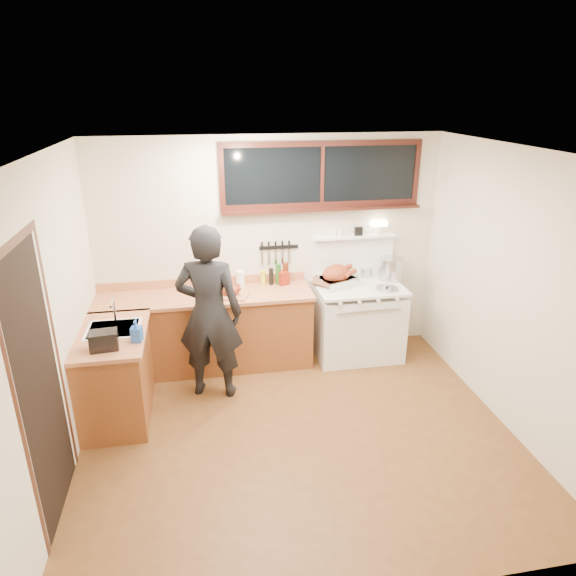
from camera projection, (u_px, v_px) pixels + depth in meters
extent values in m
cube|color=#573317|center=(299.00, 434.00, 4.88)|extent=(4.00, 3.50, 0.02)
cube|color=beige|center=(270.00, 248.00, 6.03)|extent=(4.00, 0.05, 2.60)
cube|color=beige|center=(365.00, 435.00, 2.78)|extent=(4.00, 0.05, 2.60)
cube|color=beige|center=(50.00, 325.00, 4.07)|extent=(0.05, 3.50, 2.60)
cube|color=beige|center=(514.00, 292.00, 4.74)|extent=(0.05, 3.50, 2.60)
cube|color=white|center=(301.00, 149.00, 3.93)|extent=(4.00, 3.50, 0.05)
cube|color=brown|center=(206.00, 332.00, 5.92)|extent=(2.40, 0.60, 0.86)
cube|color=#BB714A|center=(204.00, 297.00, 5.75)|extent=(2.44, 0.64, 0.04)
cube|color=#BB714A|center=(203.00, 282.00, 5.99)|extent=(2.40, 0.03, 0.10)
sphere|color=#B78C38|center=(110.00, 328.00, 5.40)|extent=(0.03, 0.03, 0.03)
sphere|color=#B78C38|center=(159.00, 325.00, 5.48)|extent=(0.03, 0.03, 0.03)
sphere|color=#B78C38|center=(206.00, 321.00, 5.56)|extent=(0.03, 0.03, 0.03)
sphere|color=#B78C38|center=(252.00, 318.00, 5.65)|extent=(0.03, 0.03, 0.03)
sphere|color=#B78C38|center=(292.00, 315.00, 5.72)|extent=(0.03, 0.03, 0.03)
cube|color=brown|center=(116.00, 376.00, 5.01)|extent=(0.60, 1.05, 0.86)
cube|color=#BB714A|center=(112.00, 335.00, 4.85)|extent=(0.64, 1.09, 0.04)
cube|color=white|center=(114.00, 335.00, 4.94)|extent=(0.45, 0.40, 0.14)
cube|color=white|center=(113.00, 329.00, 4.91)|extent=(0.50, 0.45, 0.01)
cylinder|color=silver|center=(114.00, 311.00, 5.04)|extent=(0.02, 0.02, 0.24)
cylinder|color=silver|center=(112.00, 303.00, 4.92)|extent=(0.02, 0.18, 0.02)
cube|color=white|center=(357.00, 324.00, 6.18)|extent=(1.00, 0.70, 0.82)
cube|color=white|center=(359.00, 287.00, 6.01)|extent=(1.02, 0.72, 0.03)
cube|color=white|center=(367.00, 328.00, 5.83)|extent=(0.88, 0.02, 0.46)
cylinder|color=silver|center=(369.00, 311.00, 5.72)|extent=(0.75, 0.02, 0.02)
cylinder|color=white|center=(340.00, 304.00, 5.63)|extent=(0.04, 0.03, 0.04)
cylinder|color=white|center=(360.00, 302.00, 5.67)|extent=(0.04, 0.03, 0.04)
cylinder|color=white|center=(379.00, 301.00, 5.71)|extent=(0.04, 0.03, 0.04)
cylinder|color=white|center=(397.00, 300.00, 5.74)|extent=(0.04, 0.03, 0.04)
cube|color=white|center=(352.00, 257.00, 6.20)|extent=(1.00, 0.05, 0.50)
cube|color=white|center=(354.00, 237.00, 6.08)|extent=(1.00, 0.12, 0.03)
cylinder|color=white|center=(379.00, 230.00, 6.11)|extent=(0.10, 0.10, 0.10)
cube|color=#FFE5B2|center=(379.00, 223.00, 6.08)|extent=(0.19, 0.09, 0.06)
cube|color=black|center=(358.00, 231.00, 6.06)|extent=(0.09, 0.05, 0.10)
cylinder|color=white|center=(340.00, 233.00, 6.03)|extent=(0.04, 0.04, 0.09)
cylinder|color=white|center=(335.00, 233.00, 6.02)|extent=(0.04, 0.04, 0.09)
cube|color=black|center=(322.00, 175.00, 5.79)|extent=(2.20, 0.01, 0.62)
cube|color=black|center=(323.00, 143.00, 5.66)|extent=(2.32, 0.04, 0.06)
cube|color=black|center=(321.00, 204.00, 5.91)|extent=(2.32, 0.04, 0.06)
cube|color=black|center=(222.00, 177.00, 5.60)|extent=(0.06, 0.04, 0.62)
cube|color=black|center=(416.00, 172.00, 5.97)|extent=(0.06, 0.04, 0.62)
cube|color=black|center=(322.00, 175.00, 5.78)|extent=(0.04, 0.04, 0.62)
cube|color=black|center=(322.00, 209.00, 5.88)|extent=(2.32, 0.13, 0.03)
cube|color=black|center=(42.00, 389.00, 3.66)|extent=(0.01, 0.86, 2.10)
cube|color=black|center=(22.00, 431.00, 3.22)|extent=(0.01, 0.07, 2.10)
cube|color=black|center=(58.00, 357.00, 4.11)|extent=(0.01, 0.07, 2.10)
cube|color=black|center=(13.00, 243.00, 3.27)|extent=(0.01, 1.04, 0.07)
cube|color=black|center=(279.00, 247.00, 6.01)|extent=(0.46, 0.02, 0.04)
cube|color=silver|center=(262.00, 258.00, 6.00)|extent=(0.02, 0.00, 0.18)
cube|color=black|center=(262.00, 246.00, 5.95)|extent=(0.02, 0.02, 0.10)
cube|color=silver|center=(269.00, 257.00, 6.01)|extent=(0.02, 0.00, 0.18)
cube|color=black|center=(269.00, 246.00, 5.96)|extent=(0.02, 0.02, 0.10)
cube|color=silver|center=(276.00, 257.00, 6.03)|extent=(0.02, 0.00, 0.18)
cube|color=black|center=(276.00, 245.00, 5.98)|extent=(0.02, 0.02, 0.10)
cube|color=silver|center=(282.00, 256.00, 6.04)|extent=(0.03, 0.00, 0.18)
cube|color=black|center=(282.00, 245.00, 5.99)|extent=(0.02, 0.02, 0.10)
cube|color=silver|center=(289.00, 256.00, 6.05)|extent=(0.03, 0.00, 0.18)
cube|color=black|center=(289.00, 245.00, 6.00)|extent=(0.02, 0.02, 0.10)
imported|color=black|center=(209.00, 313.00, 5.21)|extent=(0.76, 0.60, 1.85)
imported|color=blue|center=(136.00, 331.00, 4.65)|extent=(0.11, 0.11, 0.21)
cube|color=black|center=(104.00, 340.00, 4.52)|extent=(0.26, 0.19, 0.17)
cube|color=#BB714A|center=(231.00, 295.00, 5.70)|extent=(0.45, 0.39, 0.02)
ellipsoid|color=maroon|center=(230.00, 290.00, 5.68)|extent=(0.25, 0.21, 0.12)
sphere|color=maroon|center=(239.00, 286.00, 5.73)|extent=(0.05, 0.05, 0.05)
sphere|color=maroon|center=(239.00, 289.00, 5.64)|extent=(0.05, 0.05, 0.05)
cube|color=silver|center=(336.00, 281.00, 6.00)|extent=(0.54, 0.48, 0.10)
cube|color=#3F3F42|center=(336.00, 278.00, 5.99)|extent=(0.48, 0.42, 0.03)
torus|color=silver|center=(317.00, 278.00, 5.95)|extent=(0.05, 0.09, 0.10)
torus|color=silver|center=(355.00, 276.00, 6.03)|extent=(0.05, 0.09, 0.10)
ellipsoid|color=maroon|center=(336.00, 274.00, 5.97)|extent=(0.42, 0.38, 0.22)
cylinder|color=maroon|center=(348.00, 274.00, 5.91)|extent=(0.13, 0.10, 0.10)
sphere|color=maroon|center=(354.00, 271.00, 5.91)|extent=(0.07, 0.07, 0.07)
cylinder|color=maroon|center=(344.00, 269.00, 6.06)|extent=(0.13, 0.10, 0.10)
sphere|color=maroon|center=(350.00, 266.00, 6.06)|extent=(0.07, 0.07, 0.07)
cylinder|color=silver|center=(391.00, 269.00, 6.16)|extent=(0.35, 0.35, 0.27)
cylinder|color=silver|center=(366.00, 272.00, 6.28)|extent=(0.18, 0.18, 0.11)
cylinder|color=black|center=(365.00, 265.00, 6.38)|extent=(0.05, 0.15, 0.02)
cylinder|color=silver|center=(387.00, 289.00, 5.88)|extent=(0.28, 0.28, 0.02)
sphere|color=black|center=(387.00, 287.00, 5.88)|extent=(0.03, 0.03, 0.03)
cube|color=maroon|center=(283.00, 278.00, 6.01)|extent=(0.13, 0.12, 0.17)
cylinder|color=white|center=(240.00, 279.00, 5.96)|extent=(0.13, 0.13, 0.19)
cylinder|color=black|center=(263.00, 278.00, 6.00)|extent=(0.06, 0.06, 0.18)
cylinder|color=black|center=(271.00, 277.00, 6.01)|extent=(0.05, 0.05, 0.20)
cylinder|color=black|center=(278.00, 274.00, 6.01)|extent=(0.06, 0.06, 0.25)
cylinder|color=black|center=(286.00, 273.00, 6.03)|extent=(0.07, 0.07, 0.26)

